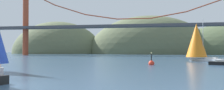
% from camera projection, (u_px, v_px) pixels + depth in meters
% --- Properties ---
extents(ground_plane, '(360.00, 360.00, 0.00)m').
position_uv_depth(ground_plane, '(15.00, 86.00, 20.48)').
color(ground_plane, '#2D4760').
extents(headland_center, '(76.27, 44.00, 47.01)m').
position_uv_depth(headland_center, '(149.00, 54.00, 152.04)').
color(headland_center, '#5B6647').
rests_on(headland_center, ground_plane).
extents(headland_left, '(60.56, 44.00, 42.14)m').
position_uv_depth(headland_left, '(57.00, 53.00, 163.46)').
color(headland_left, '#5B6647').
rests_on(headland_left, ground_plane).
extents(suspension_bridge, '(144.96, 6.00, 32.52)m').
position_uv_depth(suspension_bridge, '(134.00, 24.00, 113.96)').
color(suspension_bridge, '#A34228').
rests_on(suspension_bridge, ground_plane).
extents(sailboat_orange_sail, '(9.35, 8.09, 10.37)m').
position_uv_depth(sailboat_orange_sail, '(197.00, 41.00, 61.84)').
color(sailboat_orange_sail, white).
rests_on(sailboat_orange_sail, ground_plane).
extents(channel_buoy, '(1.10, 1.10, 2.64)m').
position_uv_depth(channel_buoy, '(151.00, 63.00, 46.67)').
color(channel_buoy, red).
rests_on(channel_buoy, ground_plane).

